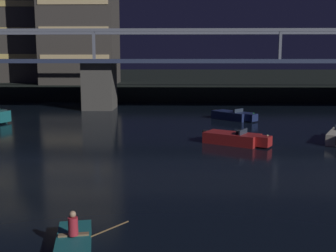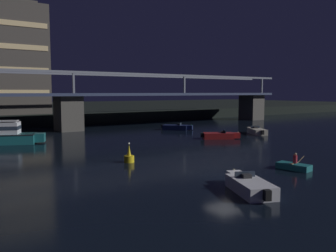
{
  "view_description": "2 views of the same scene",
  "coord_description": "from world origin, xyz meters",
  "px_view_note": "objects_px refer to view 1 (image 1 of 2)",
  "views": [
    {
      "loc": [
        9.46,
        -14.41,
        6.25
      ],
      "look_at": [
        8.8,
        14.08,
        1.6
      ],
      "focal_mm": 45.33,
      "sensor_mm": 36.0,
      "label": 1
    },
    {
      "loc": [
        -17.47,
        -18.83,
        6.16
      ],
      "look_at": [
        4.68,
        14.76,
        2.26
      ],
      "focal_mm": 37.43,
      "sensor_mm": 36.0,
      "label": 2
    }
  ],
  "objects_px": {
    "speedboat_mid_left": "(233,116)",
    "speedboat_mid_center": "(235,139)",
    "tower_central": "(80,17)",
    "dinghy_with_paddler": "(74,241)",
    "river_bridge": "(99,72)",
    "tower_west_tall": "(19,18)"
  },
  "relations": [
    {
      "from": "speedboat_mid_left",
      "to": "speedboat_mid_center",
      "type": "relative_size",
      "value": 0.91
    },
    {
      "from": "speedboat_mid_center",
      "to": "tower_central",
      "type": "bearing_deg",
      "value": 118.48
    },
    {
      "from": "tower_central",
      "to": "dinghy_with_paddler",
      "type": "height_order",
      "value": "tower_central"
    },
    {
      "from": "river_bridge",
      "to": "tower_west_tall",
      "type": "bearing_deg",
      "value": 130.43
    },
    {
      "from": "tower_west_tall",
      "to": "tower_central",
      "type": "xyz_separation_m",
      "value": [
        11.31,
        -5.54,
        -0.33
      ]
    },
    {
      "from": "tower_central",
      "to": "speedboat_mid_center",
      "type": "height_order",
      "value": "tower_central"
    },
    {
      "from": "tower_central",
      "to": "dinghy_with_paddler",
      "type": "distance_m",
      "value": 54.55
    },
    {
      "from": "tower_central",
      "to": "speedboat_mid_center",
      "type": "relative_size",
      "value": 4.17
    },
    {
      "from": "tower_west_tall",
      "to": "dinghy_with_paddler",
      "type": "relative_size",
      "value": 7.55
    },
    {
      "from": "river_bridge",
      "to": "speedboat_mid_center",
      "type": "height_order",
      "value": "river_bridge"
    },
    {
      "from": "speedboat_mid_center",
      "to": "speedboat_mid_left",
      "type": "bearing_deg",
      "value": 83.07
    },
    {
      "from": "speedboat_mid_center",
      "to": "dinghy_with_paddler",
      "type": "xyz_separation_m",
      "value": [
        -7.52,
        -17.19,
        -0.14
      ]
    },
    {
      "from": "tower_central",
      "to": "dinghy_with_paddler",
      "type": "bearing_deg",
      "value": -77.67
    },
    {
      "from": "tower_west_tall",
      "to": "speedboat_mid_center",
      "type": "distance_m",
      "value": 51.83
    },
    {
      "from": "river_bridge",
      "to": "speedboat_mid_left",
      "type": "relative_size",
      "value": 20.21
    },
    {
      "from": "river_bridge",
      "to": "speedboat_mid_center",
      "type": "distance_m",
      "value": 25.24
    },
    {
      "from": "tower_central",
      "to": "speedboat_mid_left",
      "type": "height_order",
      "value": "tower_central"
    },
    {
      "from": "speedboat_mid_left",
      "to": "dinghy_with_paddler",
      "type": "distance_m",
      "value": 30.72
    },
    {
      "from": "speedboat_mid_center",
      "to": "tower_west_tall",
      "type": "bearing_deg",
      "value": 126.8
    },
    {
      "from": "river_bridge",
      "to": "dinghy_with_paddler",
      "type": "bearing_deg",
      "value": -80.93
    },
    {
      "from": "river_bridge",
      "to": "tower_central",
      "type": "bearing_deg",
      "value": 110.79
    },
    {
      "from": "river_bridge",
      "to": "tower_central",
      "type": "distance_m",
      "value": 16.77
    }
  ]
}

